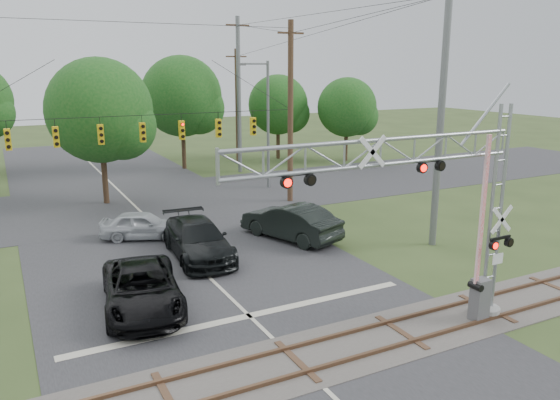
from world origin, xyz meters
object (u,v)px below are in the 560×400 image
traffic_signal_span (157,122)px  car_dark (198,239)px  crossing_gantry (429,200)px  streetlight (266,118)px  pickup_black (142,288)px  sedan_silver (143,225)px

traffic_signal_span → car_dark: bearing=-93.1°
crossing_gantry → traffic_signal_span: 18.74m
traffic_signal_span → streetlight: (8.99, 4.38, -0.54)m
pickup_black → streetlight: 21.49m
traffic_signal_span → sedan_silver: traffic_signal_span is taller
car_dark → sedan_silver: car_dark is taller
streetlight → crossing_gantry: bearing=-103.3°
traffic_signal_span → pickup_black: bearing=-108.7°
sedan_silver → streetlight: 14.31m
pickup_black → car_dark: (3.67, 4.43, 0.06)m
traffic_signal_span → pickup_black: 13.67m
traffic_signal_span → streetlight: 10.01m
pickup_black → sedan_silver: (2.07, 8.48, -0.09)m
traffic_signal_span → sedan_silver: 6.43m
traffic_signal_span → sedan_silver: (-2.03, -3.65, -4.89)m
traffic_signal_span → streetlight: traffic_signal_span is taller
crossing_gantry → sedan_silver: (-5.64, 14.72, -3.90)m
pickup_black → streetlight: size_ratio=0.64×
sedan_silver → pickup_black: bearing=-170.6°
car_dark → sedan_silver: bearing=115.8°
crossing_gantry → streetlight: 23.37m
crossing_gantry → pickup_black: 10.62m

